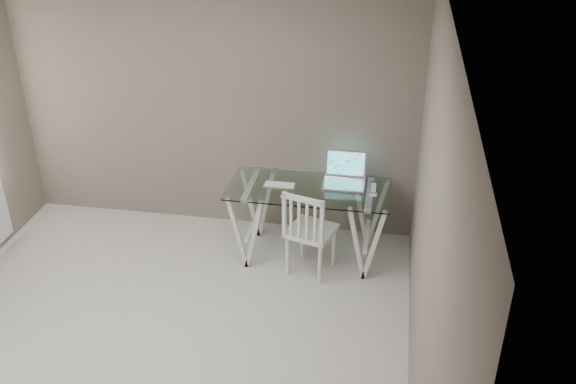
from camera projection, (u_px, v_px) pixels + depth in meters
name	position (u px, v px, depth m)	size (l,w,h in m)	color
room	(107.00, 165.00, 4.11)	(4.50, 4.52, 2.71)	#ACA9A5
desk	(309.00, 222.00, 6.07)	(1.50, 0.70, 0.75)	silver
chair	(308.00, 229.00, 5.76)	(0.50, 0.50, 0.88)	silver
laptop	(345.00, 175.00, 5.97)	(0.39, 0.34, 0.27)	silver
keyboard	(279.00, 185.00, 5.93)	(0.30, 0.13, 0.01)	silver
mouse	(286.00, 197.00, 5.71)	(0.11, 0.06, 0.03)	silver
phone_dock	(373.00, 191.00, 5.77)	(0.07, 0.07, 0.12)	white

